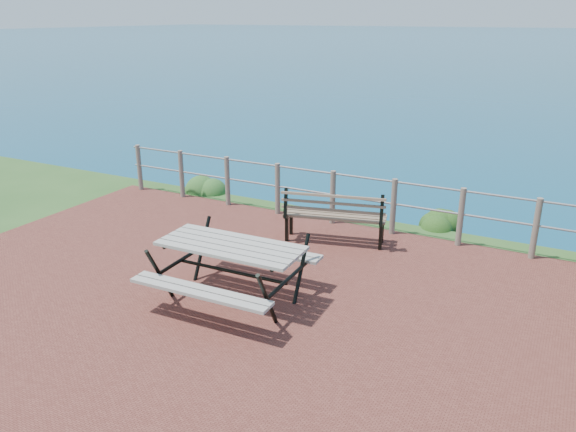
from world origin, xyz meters
name	(u,v)px	position (x,y,z in m)	size (l,w,h in m)	color
ground	(234,300)	(0.00, 0.00, 0.00)	(10.00, 7.00, 0.12)	brown
safety_railing	(333,194)	(0.00, 3.35, 0.57)	(9.40, 0.10, 1.00)	#6B5B4C
picnic_table	(231,266)	(-0.02, -0.02, 0.52)	(1.95, 1.67, 0.81)	gray
park_bench	(335,207)	(0.39, 2.52, 0.64)	(1.76, 0.82, 0.97)	brown
shrub_lip_west	(210,189)	(-3.27, 4.11, 0.00)	(0.85, 0.85, 0.62)	#235921
shrub_lip_east	(442,224)	(1.81, 4.30, 0.00)	(0.76, 0.76, 0.50)	#204013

